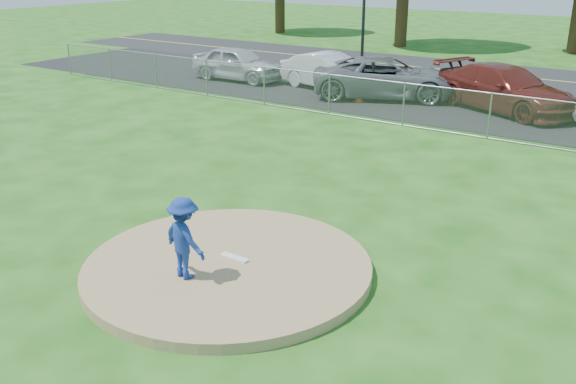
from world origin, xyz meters
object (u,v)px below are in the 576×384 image
parked_car_silver (238,63)px  parked_car_gray (386,78)px  traffic_signal_left (368,2)px  pitcher (184,238)px  traffic_cone (359,94)px  parked_car_darkred (505,89)px  parked_car_white (330,72)px

parked_car_silver → parked_car_gray: 7.59m
traffic_signal_left → parked_car_silver: size_ratio=1.22×
traffic_signal_left → pitcher: traffic_signal_left is taller
pitcher → traffic_cone: 16.17m
traffic_signal_left → parked_car_silver: 7.72m
traffic_signal_left → parked_car_gray: size_ratio=0.93×
traffic_cone → parked_car_gray: size_ratio=0.11×
traffic_cone → parked_car_silver: (-7.06, 0.99, 0.46)m
parked_car_gray → parked_car_darkred: size_ratio=1.03×
parked_car_silver → parked_car_darkred: 12.39m
traffic_cone → parked_car_darkred: bearing=17.7°
traffic_signal_left → parked_car_darkred: traffic_signal_left is taller
parked_car_silver → parked_car_white: parked_car_silver is taller
traffic_signal_left → pitcher: bearing=-69.6°
traffic_cone → parked_car_darkred: (5.31, 1.70, 0.52)m
traffic_signal_left → parked_car_white: 6.55m
traffic_cone → parked_car_gray: 1.53m
traffic_cone → parked_car_gray: bearing=68.7°
pitcher → parked_car_white: size_ratio=0.32×
parked_car_silver → traffic_signal_left: bearing=-29.7°
traffic_cone → parked_car_silver: size_ratio=0.14×
parked_car_silver → parked_car_gray: (7.58, 0.35, 0.05)m
parked_car_silver → parked_car_white: size_ratio=0.97×
traffic_cone → parked_car_white: parked_car_white is taller
parked_car_silver → parked_car_gray: size_ratio=0.77×
traffic_signal_left → parked_car_darkred: 10.93m
traffic_cone → parked_car_gray: (0.52, 1.34, 0.50)m
pitcher → parked_car_gray: size_ratio=0.25×
traffic_signal_left → parked_car_silver: traffic_signal_left is taller
traffic_cone → parked_car_white: size_ratio=0.14×
pitcher → traffic_cone: bearing=-62.5°
traffic_signal_left → parked_car_silver: bearing=-117.9°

